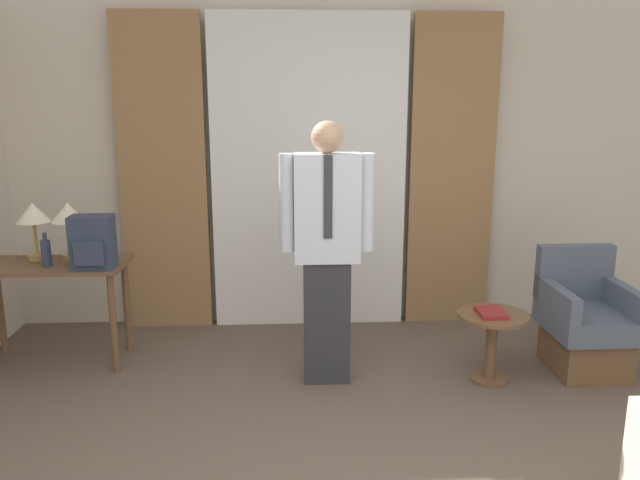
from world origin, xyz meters
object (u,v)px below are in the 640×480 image
at_px(person, 327,244).
at_px(backpack, 92,243).
at_px(bottle_near_edge, 46,253).
at_px(side_table, 492,335).
at_px(desk, 51,281).
at_px(table_lamp_left, 33,216).
at_px(table_lamp_right, 68,216).
at_px(armchair, 585,325).
at_px(book, 491,312).

bearing_deg(person, backpack, 170.67).
relative_size(backpack, person, 0.21).
relative_size(bottle_near_edge, side_table, 0.49).
height_order(desk, side_table, desk).
relative_size(bottle_near_edge, person, 0.14).
bearing_deg(person, table_lamp_left, 166.05).
distance_m(table_lamp_left, bottle_near_edge, 0.32).
bearing_deg(bottle_near_edge, person, -9.63).
bearing_deg(desk, table_lamp_right, 42.64).
distance_m(backpack, armchair, 3.52).
height_order(table_lamp_left, book, table_lamp_left).
xyz_separation_m(table_lamp_right, person, (1.85, -0.52, -0.11)).
bearing_deg(backpack, bottle_near_edge, 168.99).
distance_m(backpack, book, 2.78).
distance_m(bottle_near_edge, backpack, 0.36).
height_order(backpack, book, backpack).
height_order(backpack, armchair, backpack).
relative_size(table_lamp_left, book, 1.83).
bearing_deg(armchair, backpack, 177.05).
height_order(table_lamp_left, person, person).
bearing_deg(book, side_table, 32.52).
bearing_deg(armchair, table_lamp_left, 173.72).
relative_size(table_lamp_right, person, 0.24).
height_order(backpack, side_table, backpack).
relative_size(table_lamp_right, armchair, 0.49).
relative_size(desk, armchair, 1.24).
relative_size(backpack, armchair, 0.43).
xyz_separation_m(table_lamp_right, book, (2.96, -0.60, -0.58)).
bearing_deg(table_lamp_left, person, -13.95).
distance_m(table_lamp_left, book, 3.31).
xyz_separation_m(desk, backpack, (0.36, -0.14, 0.31)).
relative_size(desk, table_lamp_right, 2.53).
distance_m(table_lamp_left, table_lamp_right, 0.25).
relative_size(table_lamp_right, backpack, 1.13).
height_order(armchair, side_table, armchair).
bearing_deg(desk, book, -9.05).
bearing_deg(person, desk, 168.35).
xyz_separation_m(table_lamp_right, backpack, (0.24, -0.26, -0.14)).
relative_size(table_lamp_left, armchair, 0.49).
bearing_deg(bottle_near_edge, table_lamp_right, 59.91).
xyz_separation_m(desk, table_lamp_left, (-0.12, 0.11, 0.45)).
bearing_deg(table_lamp_right, book, -11.56).
bearing_deg(backpack, desk, 158.55).
xyz_separation_m(bottle_near_edge, person, (1.96, -0.33, 0.12)).
relative_size(armchair, book, 3.75).
distance_m(desk, backpack, 0.50).
bearing_deg(table_lamp_right, person, -15.74).
xyz_separation_m(backpack, book, (2.72, -0.35, -0.44)).
height_order(table_lamp_left, backpack, table_lamp_left).
distance_m(desk, person, 2.04).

